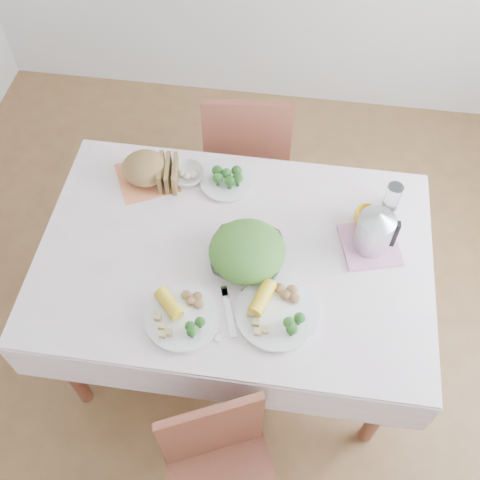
# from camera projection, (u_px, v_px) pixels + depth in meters

# --- Properties ---
(floor) EXTENTS (3.60, 3.60, 0.00)m
(floor) POSITION_uv_depth(u_px,v_px,m) (235.00, 337.00, 2.77)
(floor) COLOR brown
(floor) RESTS_ON ground
(dining_table) EXTENTS (1.40, 0.90, 0.75)m
(dining_table) POSITION_uv_depth(u_px,v_px,m) (235.00, 301.00, 2.46)
(dining_table) COLOR brown
(dining_table) RESTS_ON floor
(tablecloth) EXTENTS (1.50, 1.00, 0.01)m
(tablecloth) POSITION_uv_depth(u_px,v_px,m) (234.00, 253.00, 2.15)
(tablecloth) COLOR white
(tablecloth) RESTS_ON dining_table
(chair_far) EXTENTS (0.46, 0.46, 0.93)m
(chair_far) POSITION_uv_depth(u_px,v_px,m) (247.00, 148.00, 2.86)
(chair_far) COLOR brown
(chair_far) RESTS_ON floor
(salad_bowl) EXTENTS (0.27, 0.27, 0.07)m
(salad_bowl) POSITION_uv_depth(u_px,v_px,m) (247.00, 256.00, 2.09)
(salad_bowl) COLOR white
(salad_bowl) RESTS_ON tablecloth
(dinner_plate_left) EXTENTS (0.35, 0.35, 0.02)m
(dinner_plate_left) POSITION_uv_depth(u_px,v_px,m) (182.00, 318.00, 1.97)
(dinner_plate_left) COLOR white
(dinner_plate_left) RESTS_ON tablecloth
(dinner_plate_right) EXTENTS (0.42, 0.42, 0.02)m
(dinner_plate_right) POSITION_uv_depth(u_px,v_px,m) (277.00, 314.00, 1.98)
(dinner_plate_right) COLOR white
(dinner_plate_right) RESTS_ON tablecloth
(broccoli_plate) EXTENTS (0.24, 0.24, 0.02)m
(broccoli_plate) POSITION_uv_depth(u_px,v_px,m) (227.00, 182.00, 2.33)
(broccoli_plate) COLOR beige
(broccoli_plate) RESTS_ON tablecloth
(napkin) EXTENTS (0.31, 0.31, 0.00)m
(napkin) POSITION_uv_depth(u_px,v_px,m) (147.00, 178.00, 2.35)
(napkin) COLOR #E77D4B
(napkin) RESTS_ON tablecloth
(bread_loaf) EXTENTS (0.20, 0.19, 0.12)m
(bread_loaf) POSITION_uv_depth(u_px,v_px,m) (145.00, 169.00, 2.31)
(bread_loaf) COLOR brown
(bread_loaf) RESTS_ON napkin
(fruit_bowl) EXTENTS (0.15, 0.15, 0.05)m
(fruit_bowl) POSITION_uv_depth(u_px,v_px,m) (187.00, 175.00, 2.34)
(fruit_bowl) COLOR white
(fruit_bowl) RESTS_ON tablecloth
(yellow_mug) EXTENTS (0.12, 0.12, 0.07)m
(yellow_mug) POSITION_uv_depth(u_px,v_px,m) (366.00, 217.00, 2.19)
(yellow_mug) COLOR yellow
(yellow_mug) RESTS_ON tablecloth
(glass_tumbler) EXTENTS (0.08, 0.08, 0.12)m
(glass_tumbler) POSITION_uv_depth(u_px,v_px,m) (393.00, 196.00, 2.22)
(glass_tumbler) COLOR white
(glass_tumbler) RESTS_ON tablecloth
(pink_tray) EXTENTS (0.26, 0.26, 0.02)m
(pink_tray) POSITION_uv_depth(u_px,v_px,m) (370.00, 245.00, 2.15)
(pink_tray) COLOR pink
(pink_tray) RESTS_ON tablecloth
(electric_kettle) EXTENTS (0.17, 0.17, 0.19)m
(electric_kettle) POSITION_uv_depth(u_px,v_px,m) (375.00, 228.00, 2.06)
(electric_kettle) COLOR #B2B5BA
(electric_kettle) RESTS_ON pink_tray
(fork_left) EXTENTS (0.09, 0.19, 0.00)m
(fork_left) POSITION_uv_depth(u_px,v_px,m) (229.00, 312.00, 1.99)
(fork_left) COLOR silver
(fork_left) RESTS_ON tablecloth
(fork_right) EXTENTS (0.12, 0.15, 0.00)m
(fork_right) POSITION_uv_depth(u_px,v_px,m) (259.00, 278.00, 2.07)
(fork_right) COLOR silver
(fork_right) RESTS_ON tablecloth
(knife) EXTENTS (0.21, 0.10, 0.00)m
(knife) POSITION_uv_depth(u_px,v_px,m) (194.00, 327.00, 1.96)
(knife) COLOR silver
(knife) RESTS_ON tablecloth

